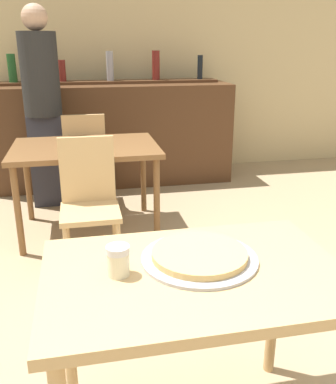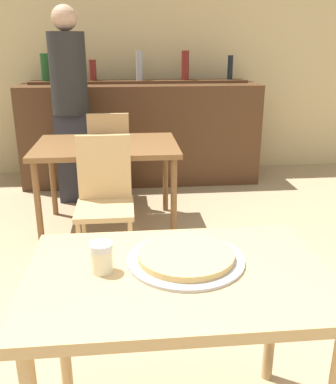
# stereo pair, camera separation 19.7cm
# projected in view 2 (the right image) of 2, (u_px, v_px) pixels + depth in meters

# --- Properties ---
(wall_back) EXTENTS (8.00, 0.05, 2.80)m
(wall_back) POSITION_uv_depth(u_px,v_px,m) (138.00, 53.00, 4.99)
(wall_back) COLOR #D1B784
(wall_back) RESTS_ON ground_plane
(dining_table_near) EXTENTS (1.06, 0.70, 0.77)m
(dining_table_near) POSITION_uv_depth(u_px,v_px,m) (178.00, 295.00, 1.52)
(dining_table_near) COLOR tan
(dining_table_near) RESTS_ON ground_plane
(dining_table_far) EXTENTS (1.15, 0.82, 0.74)m
(dining_table_far) POSITION_uv_depth(u_px,v_px,m) (107.00, 153.00, 3.50)
(dining_table_far) COLOR brown
(dining_table_far) RESTS_ON ground_plane
(bar_counter) EXTENTS (2.60, 0.56, 1.09)m
(bar_counter) POSITION_uv_depth(u_px,v_px,m) (141.00, 134.00, 4.80)
(bar_counter) COLOR #4C2D19
(bar_counter) RESTS_ON ground_plane
(bar_back_shelf) EXTENTS (2.39, 0.24, 0.34)m
(bar_back_shelf) POSITION_uv_depth(u_px,v_px,m) (137.00, 77.00, 4.73)
(bar_back_shelf) COLOR #4C2D19
(bar_back_shelf) RESTS_ON bar_counter
(chair_far_side_front) EXTENTS (0.40, 0.40, 0.91)m
(chair_far_side_front) POSITION_uv_depth(u_px,v_px,m) (105.00, 193.00, 3.01)
(chair_far_side_front) COLOR tan
(chair_far_side_front) RESTS_ON ground_plane
(chair_far_side_back) EXTENTS (0.40, 0.40, 0.91)m
(chair_far_side_back) POSITION_uv_depth(u_px,v_px,m) (110.00, 153.00, 4.09)
(chair_far_side_back) COLOR tan
(chair_far_side_back) RESTS_ON ground_plane
(pizza_tray) EXTENTS (0.43, 0.43, 0.04)m
(pizza_tray) POSITION_uv_depth(u_px,v_px,m) (186.00, 257.00, 1.55)
(pizza_tray) COLOR #A3A3A8
(pizza_tray) RESTS_ON dining_table_near
(cheese_shaker) EXTENTS (0.08, 0.08, 0.11)m
(cheese_shaker) POSITION_uv_depth(u_px,v_px,m) (102.00, 257.00, 1.47)
(cheese_shaker) COLOR beige
(cheese_shaker) RESTS_ON dining_table_near
(person_standing) EXTENTS (0.34, 0.34, 1.84)m
(person_standing) POSITION_uv_depth(u_px,v_px,m) (70.00, 100.00, 4.04)
(person_standing) COLOR #2D2D38
(person_standing) RESTS_ON ground_plane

